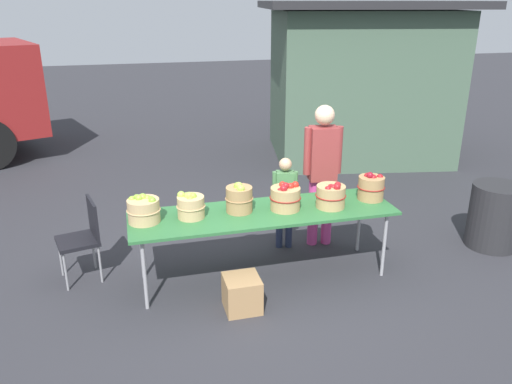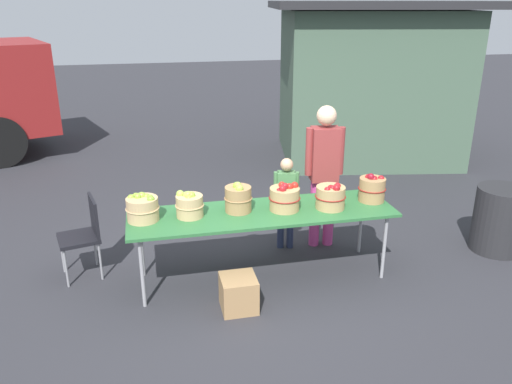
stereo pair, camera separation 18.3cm
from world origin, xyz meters
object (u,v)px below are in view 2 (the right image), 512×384
at_px(market_table, 262,215).
at_px(apple_basket_red_1, 331,197).
at_px(folding_chair, 85,231).
at_px(apple_basket_green_0, 143,208).
at_px(apple_basket_green_2, 238,198).
at_px(produce_crate, 239,293).
at_px(child_customer, 286,196).
at_px(apple_basket_red_2, 372,188).
at_px(vendor_adult, 324,166).
at_px(apple_basket_green_1, 189,205).
at_px(apple_basket_red_0, 285,198).
at_px(trash_barrel, 500,219).

xyz_separation_m(market_table, apple_basket_red_1, (0.70, -0.06, 0.16)).
bearing_deg(folding_chair, apple_basket_green_0, 43.37).
distance_m(apple_basket_green_0, apple_basket_red_1, 1.89).
distance_m(apple_basket_green_2, produce_crate, 0.95).
height_order(child_customer, produce_crate, child_customer).
height_order(apple_basket_red_2, produce_crate, apple_basket_red_2).
relative_size(vendor_adult, produce_crate, 5.05).
distance_m(apple_basket_green_1, produce_crate, 0.99).
bearing_deg(child_customer, apple_basket_red_0, 85.51).
height_order(apple_basket_green_0, apple_basket_green_1, apple_basket_green_0).
xyz_separation_m(apple_basket_green_1, produce_crate, (0.38, -0.57, -0.71)).
height_order(apple_basket_green_2, vendor_adult, vendor_adult).
distance_m(vendor_adult, child_customer, 0.56).
bearing_deg(market_table, apple_basket_green_1, 176.98).
xyz_separation_m(apple_basket_green_0, trash_barrel, (4.01, -0.03, -0.49)).
relative_size(apple_basket_red_2, trash_barrel, 0.41).
xyz_separation_m(apple_basket_green_1, apple_basket_red_1, (1.43, -0.10, 0.00)).
xyz_separation_m(apple_basket_red_2, child_customer, (-0.78, 0.57, -0.24)).
relative_size(apple_basket_red_2, folding_chair, 0.36).
xyz_separation_m(apple_basket_green_1, folding_chair, (-1.06, 0.41, -0.37)).
relative_size(apple_basket_green_1, trash_barrel, 0.37).
bearing_deg(market_table, apple_basket_green_0, 177.69).
xyz_separation_m(apple_basket_green_0, produce_crate, (0.83, -0.58, -0.71)).
relative_size(apple_basket_red_1, vendor_adult, 0.19).
xyz_separation_m(apple_basket_red_1, child_customer, (-0.28, 0.67, -0.23)).
distance_m(vendor_adult, produce_crate, 1.85).
xyz_separation_m(apple_basket_red_1, produce_crate, (-1.06, -0.47, -0.71)).
distance_m(apple_basket_green_2, folding_chair, 1.65).
height_order(apple_basket_red_1, apple_basket_red_2, apple_basket_red_2).
distance_m(vendor_adult, folding_chair, 2.70).
bearing_deg(produce_crate, apple_basket_red_1, 24.13).
height_order(vendor_adult, trash_barrel, vendor_adult).
relative_size(apple_basket_green_2, child_customer, 0.29).
bearing_deg(apple_basket_red_2, market_table, -178.23).
bearing_deg(apple_basket_red_1, apple_basket_green_2, 172.41).
distance_m(apple_basket_red_1, child_customer, 0.76).
height_order(apple_basket_green_2, produce_crate, apple_basket_green_2).
height_order(apple_basket_red_1, vendor_adult, vendor_adult).
xyz_separation_m(apple_basket_red_0, child_customer, (0.19, 0.61, -0.23)).
bearing_deg(apple_basket_green_2, folding_chair, 165.98).
height_order(apple_basket_red_1, folding_chair, apple_basket_red_1).
bearing_deg(vendor_adult, apple_basket_green_0, 21.74).
relative_size(apple_basket_red_0, trash_barrel, 0.42).
relative_size(market_table, trash_barrel, 3.54).
bearing_deg(apple_basket_green_0, child_customer, 19.21).
bearing_deg(apple_basket_red_2, child_customer, 143.92).
bearing_deg(produce_crate, apple_basket_green_2, 78.83).
xyz_separation_m(apple_basket_green_0, folding_chair, (-0.61, 0.40, -0.37)).
distance_m(folding_chair, trash_barrel, 4.64).
relative_size(apple_basket_red_1, apple_basket_red_2, 1.02).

